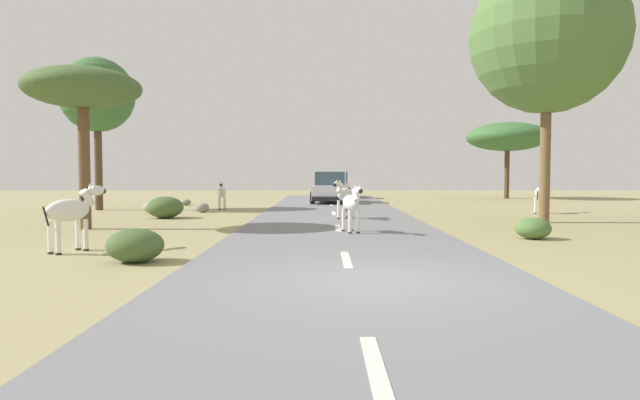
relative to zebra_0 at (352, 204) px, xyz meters
name	(u,v)px	position (x,y,z in m)	size (l,w,h in m)	color
ground_plane	(378,283)	(0.05, -6.80, -0.87)	(90.00, 90.00, 0.00)	#998E60
road	(352,281)	(-0.36, -6.80, -0.84)	(6.00, 64.00, 0.05)	slate
lane_markings	(356,294)	(-0.36, -7.80, -0.82)	(0.16, 56.00, 0.01)	silver
zebra_0	(352,204)	(0.00, 0.00, 0.00)	(0.62, 1.43, 1.37)	silver
zebra_1	(542,193)	(8.52, 7.90, 0.01)	(1.13, 1.33, 1.47)	silver
zebra_2	(222,192)	(-5.57, 10.29, -0.06)	(0.50, 1.44, 1.36)	silver
zebra_3	(71,211)	(-6.31, -3.47, 0.03)	(0.97, 1.47, 1.51)	silver
zebra_4	(345,195)	(-0.02, 4.63, 0.04)	(0.93, 1.41, 1.44)	silver
car_0	(335,186)	(0.04, 21.75, -0.02)	(2.14, 4.40, 1.74)	silver
car_1	(331,188)	(-0.36, 15.48, -0.02)	(2.27, 4.46, 1.74)	silver
tree_1	(548,37)	(6.89, 3.62, 5.52)	(5.26, 5.26, 9.03)	brown
tree_2	(97,96)	(-11.22, 9.92, 4.42)	(3.41, 3.41, 7.03)	#4C3823
tree_3	(507,137)	(11.54, 21.28, 3.25)	(5.42, 5.42, 5.08)	#4C3823
tree_5	(83,90)	(-8.12, 1.36, 3.38)	(3.48, 3.48, 4.93)	brown
bush_0	(533,228)	(4.70, -1.09, -0.59)	(0.93, 0.83, 0.56)	#4C7038
bush_1	(165,207)	(-6.84, 5.39, -0.45)	(1.39, 1.25, 0.83)	#425B2D
bush_2	(135,245)	(-4.45, -4.84, -0.54)	(1.10, 0.99, 0.66)	#425B2D
rock_1	(203,208)	(-6.04, 8.31, -0.66)	(0.56, 0.42, 0.42)	gray
rock_2	(152,207)	(-8.15, 8.01, -0.61)	(0.77, 0.79, 0.52)	gray
rock_3	(186,202)	(-8.11, 13.63, -0.70)	(0.53, 0.51, 0.33)	gray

